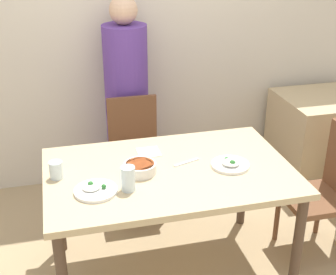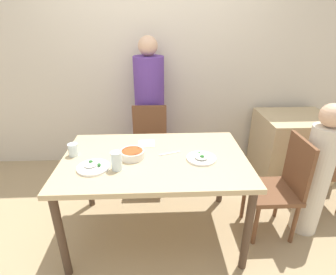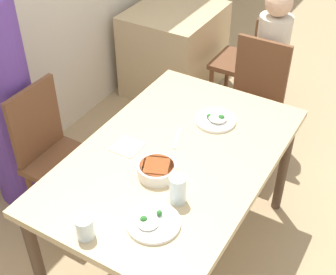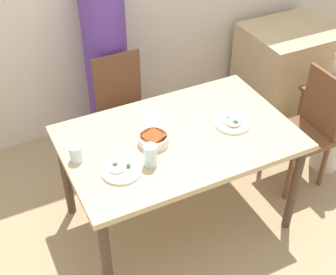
# 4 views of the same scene
# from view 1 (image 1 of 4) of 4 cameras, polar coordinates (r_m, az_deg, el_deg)

# --- Properties ---
(ground_plane) EXTENTS (10.00, 10.00, 0.00)m
(ground_plane) POSITION_cam_1_polar(r_m,az_deg,el_deg) (3.22, 0.11, -15.98)
(ground_plane) COLOR tan
(wall_back) EXTENTS (10.00, 0.06, 2.70)m
(wall_back) POSITION_cam_1_polar(r_m,az_deg,el_deg) (3.88, -5.11, 13.58)
(wall_back) COLOR beige
(wall_back) RESTS_ON ground_plane
(dining_table) EXTENTS (1.46, 0.93, 0.77)m
(dining_table) POSITION_cam_1_polar(r_m,az_deg,el_deg) (2.82, 0.12, -5.36)
(dining_table) COLOR tan
(dining_table) RESTS_ON ground_plane
(chair_adult_spot) EXTENTS (0.40, 0.40, 0.91)m
(chair_adult_spot) POSITION_cam_1_polar(r_m,az_deg,el_deg) (3.60, -3.95, -1.97)
(chair_adult_spot) COLOR brown
(chair_adult_spot) RESTS_ON ground_plane
(chair_child_spot) EXTENTS (0.40, 0.40, 0.91)m
(chair_child_spot) POSITION_cam_1_polar(r_m,az_deg,el_deg) (3.30, 18.61, -5.98)
(chair_child_spot) COLOR brown
(chair_child_spot) RESTS_ON ground_plane
(person_adult) EXTENTS (0.35, 0.35, 1.61)m
(person_adult) POSITION_cam_1_polar(r_m,az_deg,el_deg) (3.80, -5.01, 3.82)
(person_adult) COLOR #5B3893
(person_adult) RESTS_ON ground_plane
(bowl_curry) EXTENTS (0.19, 0.19, 0.06)m
(bowl_curry) POSITION_cam_1_polar(r_m,az_deg,el_deg) (2.73, -3.42, -3.72)
(bowl_curry) COLOR silver
(bowl_curry) RESTS_ON dining_table
(plate_rice_adult) EXTENTS (0.23, 0.23, 0.06)m
(plate_rice_adult) POSITION_cam_1_polar(r_m,az_deg,el_deg) (2.82, 7.61, -3.24)
(plate_rice_adult) COLOR white
(plate_rice_adult) RESTS_ON dining_table
(plate_rice_child) EXTENTS (0.24, 0.24, 0.05)m
(plate_rice_child) POSITION_cam_1_polar(r_m,az_deg,el_deg) (2.58, -8.88, -6.34)
(plate_rice_child) COLOR white
(plate_rice_child) RESTS_ON dining_table
(glass_water_tall) EXTENTS (0.08, 0.08, 0.10)m
(glass_water_tall) POSITION_cam_1_polar(r_m,az_deg,el_deg) (2.74, -13.48, -3.87)
(glass_water_tall) COLOR silver
(glass_water_tall) RESTS_ON dining_table
(glass_water_short) EXTENTS (0.08, 0.08, 0.14)m
(glass_water_short) POSITION_cam_1_polar(r_m,az_deg,el_deg) (2.55, -4.89, -5.02)
(glass_water_short) COLOR silver
(glass_water_short) RESTS_ON dining_table
(napkin_folded) EXTENTS (0.14, 0.14, 0.01)m
(napkin_folded) POSITION_cam_1_polar(r_m,az_deg,el_deg) (2.97, -2.38, -1.80)
(napkin_folded) COLOR white
(napkin_folded) RESTS_ON dining_table
(fork_steel) EXTENTS (0.18, 0.08, 0.01)m
(fork_steel) POSITION_cam_1_polar(r_m,az_deg,el_deg) (2.85, 2.26, -3.03)
(fork_steel) COLOR silver
(fork_steel) RESTS_ON dining_table
(background_table) EXTENTS (0.80, 0.69, 0.74)m
(background_table) POSITION_cam_1_polar(r_m,az_deg,el_deg) (4.36, 18.39, 0.12)
(background_table) COLOR tan
(background_table) RESTS_ON ground_plane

